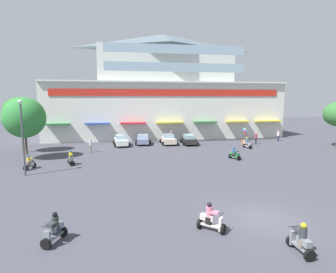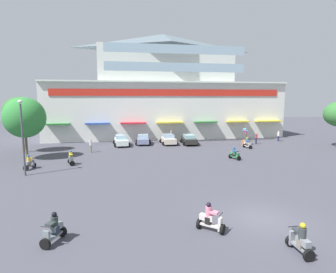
% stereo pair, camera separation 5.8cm
% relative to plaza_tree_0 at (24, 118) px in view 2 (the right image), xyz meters
% --- Properties ---
extents(ground_plane, '(128.00, 128.00, 0.00)m').
position_rel_plaza_tree_0_xyz_m(ground_plane, '(18.29, -5.72, -4.69)').
color(ground_plane, '#44444E').
extents(colonial_building, '(39.95, 17.97, 18.13)m').
position_rel_plaza_tree_0_xyz_m(colonial_building, '(18.29, 17.81, 2.95)').
color(colonial_building, silver).
rests_on(colonial_building, ground).
extents(plaza_tree_0, '(4.48, 4.09, 6.92)m').
position_rel_plaza_tree_0_xyz_m(plaza_tree_0, '(0.00, 0.00, 0.00)').
color(plaza_tree_0, brown).
rests_on(plaza_tree_0, ground).
extents(plaza_tree_2, '(4.19, 3.57, 6.97)m').
position_rel_plaza_tree_0_xyz_m(plaza_tree_2, '(-1.78, 4.39, 0.50)').
color(plaza_tree_2, brown).
rests_on(plaza_tree_2, ground).
extents(parked_car_0, '(2.50, 4.57, 1.54)m').
position_rel_plaza_tree_0_xyz_m(parked_car_0, '(10.40, 7.44, -3.92)').
color(parked_car_0, silver).
rests_on(parked_car_0, ground).
extents(parked_car_1, '(2.54, 3.96, 1.45)m').
position_rel_plaza_tree_0_xyz_m(parked_car_1, '(13.63, 8.03, -3.95)').
color(parked_car_1, slate).
rests_on(parked_car_1, ground).
extents(parked_car_2, '(2.37, 4.30, 1.47)m').
position_rel_plaza_tree_0_xyz_m(parked_car_2, '(17.33, 7.57, -3.94)').
color(parked_car_2, beige).
rests_on(parked_car_2, ground).
extents(parked_car_3, '(2.51, 4.47, 1.44)m').
position_rel_plaza_tree_0_xyz_m(parked_car_3, '(20.35, 6.96, -3.95)').
color(parked_car_3, '#272523').
rests_on(parked_car_3, ground).
extents(scooter_rider_1, '(1.00, 1.56, 1.45)m').
position_rel_plaza_tree_0_xyz_m(scooter_rider_1, '(22.88, -3.90, -4.09)').
color(scooter_rider_1, black).
rests_on(scooter_rider_1, ground).
extents(scooter_rider_2, '(0.93, 1.48, 1.52)m').
position_rel_plaza_tree_0_xyz_m(scooter_rider_2, '(5.28, -3.43, -4.05)').
color(scooter_rider_2, black).
rests_on(scooter_rider_2, ground).
extents(scooter_rider_3, '(0.82, 1.50, 1.51)m').
position_rel_plaza_tree_0_xyz_m(scooter_rider_3, '(27.42, 2.39, -4.07)').
color(scooter_rider_3, black).
rests_on(scooter_rider_3, ground).
extents(scooter_rider_4, '(0.55, 1.39, 1.49)m').
position_rel_plaza_tree_0_xyz_m(scooter_rider_4, '(18.11, -22.31, -4.08)').
color(scooter_rider_4, black).
rests_on(scooter_rider_4, ground).
extents(scooter_rider_5, '(1.43, 1.31, 1.53)m').
position_rel_plaza_tree_0_xyz_m(scooter_rider_5, '(14.88, -19.62, -4.06)').
color(scooter_rider_5, black).
rests_on(scooter_rider_5, ground).
extents(scooter_rider_6, '(0.87, 1.50, 1.45)m').
position_rel_plaza_tree_0_xyz_m(scooter_rider_6, '(1.64, -4.63, -4.09)').
color(scooter_rider_6, black).
rests_on(scooter_rider_6, ground).
extents(scooter_rider_7, '(1.03, 1.47, 1.48)m').
position_rel_plaza_tree_0_xyz_m(scooter_rider_7, '(7.20, -19.47, -4.08)').
color(scooter_rider_7, black).
rests_on(scooter_rider_7, ground).
extents(pedestrian_0, '(0.44, 0.44, 1.74)m').
position_rel_plaza_tree_0_xyz_m(pedestrian_0, '(30.23, 5.34, -3.69)').
color(pedestrian_0, '#20203E').
rests_on(pedestrian_0, ground).
extents(pedestrian_1, '(0.45, 0.45, 1.67)m').
position_rel_plaza_tree_0_xyz_m(pedestrian_1, '(35.09, 7.41, -3.74)').
color(pedestrian_1, '#1E234B').
rests_on(pedestrian_1, ground).
extents(pedestrian_2, '(0.45, 0.45, 1.79)m').
position_rel_plaza_tree_0_xyz_m(pedestrian_2, '(30.30, 9.00, -3.65)').
color(pedestrian_2, '#425237').
rests_on(pedestrian_2, ground).
extents(pedestrian_3, '(0.44, 0.44, 1.66)m').
position_rel_plaza_tree_0_xyz_m(pedestrian_3, '(18.32, 10.46, -3.75)').
color(pedestrian_3, '#2E304D').
rests_on(pedestrian_3, ground).
extents(pedestrian_4, '(0.40, 0.40, 1.74)m').
position_rel_plaza_tree_0_xyz_m(pedestrian_4, '(6.63, 2.83, -3.68)').
color(pedestrian_4, '#76705C').
rests_on(pedestrian_4, ground).
extents(streetlamp_near, '(0.40, 0.40, 6.67)m').
position_rel_plaza_tree_0_xyz_m(streetlamp_near, '(1.97, -6.93, -0.79)').
color(streetlamp_near, '#474C51').
rests_on(streetlamp_near, ground).
extents(balloon_vendor_cart, '(1.06, 1.06, 2.51)m').
position_rel_plaza_tree_0_xyz_m(balloon_vendor_cart, '(28.09, 4.74, -3.55)').
color(balloon_vendor_cart, '#9D6342').
rests_on(balloon_vendor_cart, ground).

